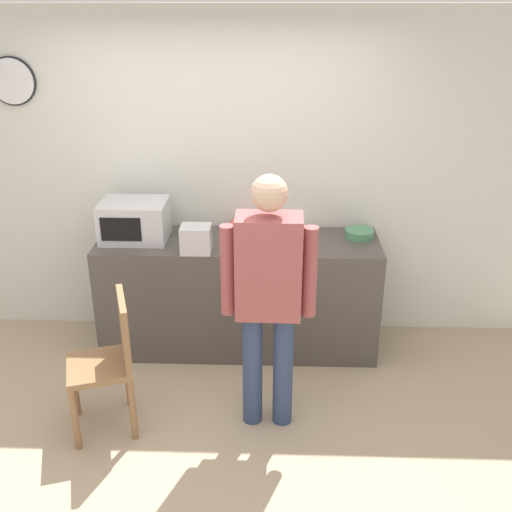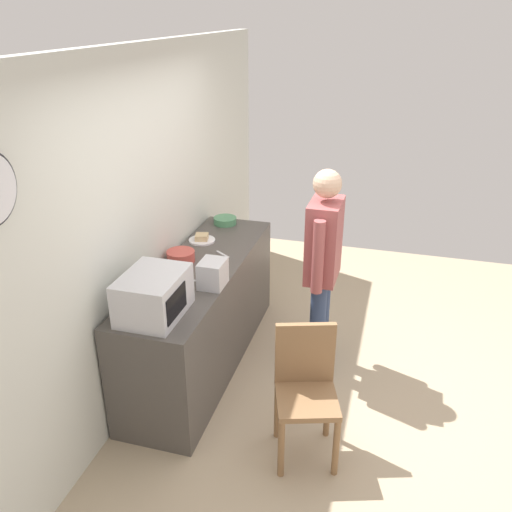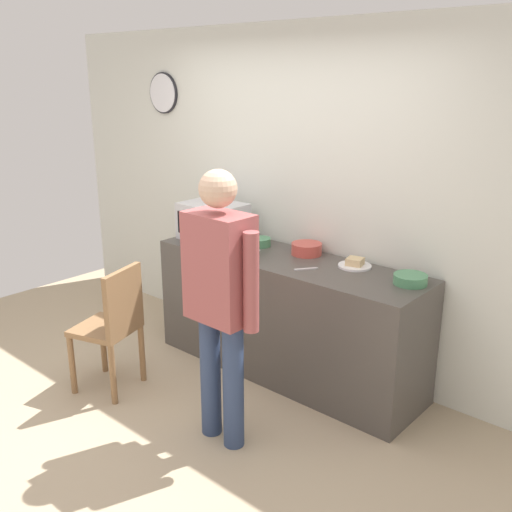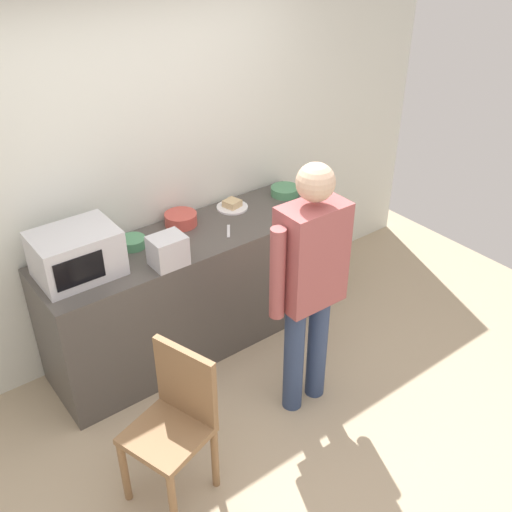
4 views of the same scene
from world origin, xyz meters
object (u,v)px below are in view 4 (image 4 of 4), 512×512
(fork_utensil, at_px, (160,252))
(spoon_utensil, at_px, (228,231))
(salad_bowl, at_px, (181,219))
(wooden_chair, at_px, (175,419))
(cereal_bowl, at_px, (285,191))
(person_standing, at_px, (310,276))
(microwave, at_px, (76,254))
(sandwich_plate, at_px, (232,206))
(toaster, at_px, (168,251))
(mixing_bowl, at_px, (132,242))

(fork_utensil, bearing_deg, spoon_utensil, -5.56)
(salad_bowl, bearing_deg, wooden_chair, -123.59)
(cereal_bowl, height_order, person_standing, person_standing)
(wooden_chair, bearing_deg, microwave, 91.59)
(microwave, bearing_deg, person_standing, -43.11)
(spoon_utensil, height_order, wooden_chair, wooden_chair)
(microwave, distance_m, sandwich_plate, 1.28)
(toaster, height_order, person_standing, person_standing)
(mixing_bowl, relative_size, toaster, 0.81)
(mixing_bowl, relative_size, wooden_chair, 0.19)
(toaster, height_order, spoon_utensil, toaster)
(fork_utensil, distance_m, person_standing, 1.04)
(salad_bowl, height_order, spoon_utensil, salad_bowl)
(microwave, bearing_deg, cereal_bowl, 2.85)
(sandwich_plate, relative_size, toaster, 1.07)
(wooden_chair, bearing_deg, person_standing, 4.15)
(cereal_bowl, bearing_deg, sandwich_plate, 172.20)
(sandwich_plate, relative_size, wooden_chair, 0.25)
(microwave, bearing_deg, salad_bowl, 11.17)
(spoon_utensil, bearing_deg, wooden_chair, -137.67)
(toaster, relative_size, person_standing, 0.13)
(microwave, relative_size, toaster, 2.27)
(sandwich_plate, bearing_deg, fork_utensil, -163.25)
(salad_bowl, xyz_separation_m, spoon_utensil, (0.21, -0.29, -0.04))
(fork_utensil, relative_size, person_standing, 0.10)
(salad_bowl, relative_size, toaster, 1.05)
(microwave, distance_m, fork_utensil, 0.55)
(sandwich_plate, distance_m, fork_utensil, 0.77)
(person_standing, bearing_deg, sandwich_plate, 78.47)
(toaster, height_order, fork_utensil, toaster)
(fork_utensil, relative_size, wooden_chair, 0.18)
(cereal_bowl, distance_m, person_standing, 1.26)
(cereal_bowl, xyz_separation_m, spoon_utensil, (-0.68, -0.21, -0.03))
(salad_bowl, relative_size, mixing_bowl, 1.29)
(salad_bowl, bearing_deg, toaster, -129.83)
(sandwich_plate, height_order, person_standing, person_standing)
(toaster, bearing_deg, microwave, 154.81)
(mixing_bowl, distance_m, person_standing, 1.24)
(person_standing, bearing_deg, spoon_utensil, 89.83)
(cereal_bowl, xyz_separation_m, person_standing, (-0.69, -1.06, 0.05))
(person_standing, bearing_deg, mixing_bowl, 120.05)
(sandwich_plate, relative_size, spoon_utensil, 1.38)
(mixing_bowl, xyz_separation_m, fork_utensil, (0.11, -0.17, -0.03))
(mixing_bowl, bearing_deg, fork_utensil, -57.65)
(microwave, distance_m, salad_bowl, 0.86)
(mixing_bowl, height_order, wooden_chair, mixing_bowl)
(microwave, height_order, wooden_chair, microwave)
(cereal_bowl, relative_size, person_standing, 0.13)
(salad_bowl, xyz_separation_m, toaster, (-0.33, -0.40, 0.06))
(sandwich_plate, distance_m, salad_bowl, 0.44)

